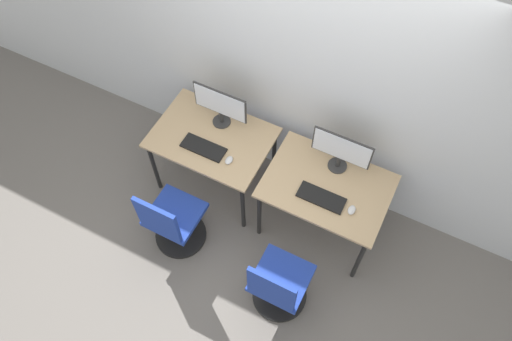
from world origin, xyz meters
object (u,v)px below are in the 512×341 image
at_px(keyboard_right, 321,197).
at_px(mouse_left, 229,160).
at_px(mouse_right, 352,210).
at_px(monitor_left, 220,105).
at_px(office_chair_right, 278,286).
at_px(keyboard_left, 204,148).
at_px(office_chair_left, 173,222).
at_px(monitor_right, 341,150).

bearing_deg(keyboard_right, mouse_left, -178.32).
xyz_separation_m(mouse_left, mouse_right, (1.11, 0.03, 0.00)).
distance_m(monitor_left, office_chair_right, 1.61).
distance_m(monitor_left, keyboard_left, 0.40).
distance_m(keyboard_left, mouse_left, 0.26).
xyz_separation_m(monitor_left, keyboard_left, (0.00, -0.33, -0.22)).
height_order(office_chair_left, office_chair_right, same).
height_order(keyboard_left, keyboard_right, same).
bearing_deg(keyboard_left, mouse_left, -4.16).
xyz_separation_m(monitor_left, keyboard_right, (1.11, -0.32, -0.22)).
distance_m(monitor_left, mouse_left, 0.49).
height_order(monitor_right, mouse_right, monitor_right).
height_order(monitor_left, office_chair_left, monitor_left).
xyz_separation_m(mouse_left, office_chair_left, (-0.27, -0.58, -0.40)).
relative_size(keyboard_right, office_chair_right, 0.44).
xyz_separation_m(mouse_left, monitor_right, (0.85, 0.38, 0.22)).
bearing_deg(keyboard_left, office_chair_left, -90.58).
height_order(keyboard_left, office_chair_right, office_chair_right).
xyz_separation_m(keyboard_left, monitor_right, (1.11, 0.36, 0.22)).
height_order(keyboard_left, office_chair_left, office_chair_left).
xyz_separation_m(monitor_left, mouse_right, (1.37, -0.32, -0.22)).
distance_m(keyboard_left, monitor_right, 1.19).
xyz_separation_m(office_chair_left, office_chair_right, (1.08, -0.10, 0.00)).
height_order(keyboard_right, mouse_right, mouse_right).
relative_size(monitor_left, office_chair_left, 0.56).
height_order(office_chair_left, keyboard_right, office_chair_left).
bearing_deg(mouse_right, monitor_left, 166.85).
distance_m(mouse_left, office_chair_left, 0.75).
bearing_deg(office_chair_right, mouse_right, 67.17).
bearing_deg(monitor_right, monitor_left, -178.39).
height_order(mouse_left, monitor_right, monitor_right).
bearing_deg(office_chair_left, office_chair_right, -5.49).
relative_size(monitor_left, monitor_right, 1.00).
bearing_deg(office_chair_right, monitor_left, 136.20).
distance_m(keyboard_left, office_chair_right, 1.34).
relative_size(office_chair_left, office_chair_right, 1.00).
bearing_deg(office_chair_right, office_chair_left, 174.51).
height_order(mouse_left, mouse_right, same).
height_order(keyboard_left, mouse_right, mouse_right).
relative_size(keyboard_left, mouse_right, 4.40).
relative_size(monitor_left, keyboard_right, 1.28).
relative_size(keyboard_left, monitor_right, 0.78).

